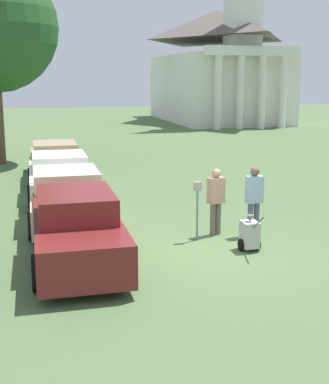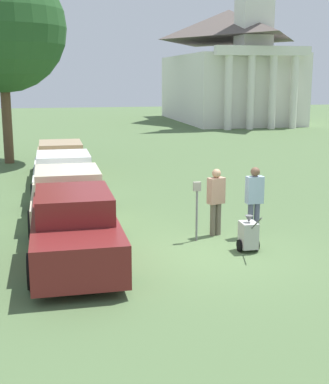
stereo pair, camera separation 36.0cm
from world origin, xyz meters
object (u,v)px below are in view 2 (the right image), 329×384
person_supervisor (254,197)px  church (230,55)px  parked_car_cream (68,197)px  parking_meter (197,200)px  parked_car_tan (61,161)px  equipment_cart (248,235)px  person_worker (216,198)px  parked_car_white (64,175)px  parked_car_maroon (74,228)px

person_supervisor → church: bearing=-110.4°
parked_car_cream → parking_meter: (2.98, -2.41, 0.32)m
person_supervisor → parked_car_tan: bearing=-65.9°
parked_car_tan → equipment_cart: 10.83m
parking_meter → person_worker: bearing=30.5°
equipment_cart → church: 37.21m
parked_car_cream → parked_car_white: parked_car_cream is taller
parked_car_maroon → person_supervisor: 4.56m
person_worker → person_supervisor: size_ratio=0.97×
parked_car_white → equipment_cart: parked_car_white is taller
parked_car_tan → parked_car_maroon: bearing=-89.8°
parked_car_white → parked_car_tan: size_ratio=0.98×
parked_car_maroon → parked_car_white: (0.00, 6.66, -0.04)m
parked_car_maroon → parked_car_white: 6.66m
parked_car_maroon → person_worker: size_ratio=2.91×
parked_car_cream → person_worker: bearing=-29.8°
parked_car_maroon → church: bearing=66.1°
parked_car_white → parked_car_tan: 3.17m
person_worker → equipment_cart: bearing=86.6°
parking_meter → equipment_cart: bearing=-47.3°
equipment_cart → parked_car_cream: bearing=139.9°
person_worker → parked_car_maroon: bearing=-0.2°
equipment_cart → church: church is taller
parked_car_tan → church: 29.74m
parked_car_tan → parking_meter: parking_meter is taller
parked_car_cream → church: bearing=63.9°
person_worker → parking_meter: bearing=12.9°
parked_car_cream → parked_car_white: bearing=90.2°
parked_car_cream → parked_car_white: size_ratio=0.94×
parking_meter → church: 36.47m
parked_car_tan → church: church is taller
person_supervisor → parked_car_cream: bearing=-30.1°
parked_car_white → church: bearing=61.2°
parked_car_tan → person_worker: 9.42m
parked_car_maroon → parked_car_tan: parked_car_maroon is taller
parking_meter → person_worker: size_ratio=0.86×
parked_car_cream → person_supervisor: (4.48, -2.36, 0.31)m
parking_meter → person_supervisor: person_supervisor is taller
parking_meter → equipment_cart: parking_meter is taller
parked_car_white → equipment_cart: bearing=-60.2°
parked_car_tan → equipment_cart: size_ratio=5.14×
parked_car_white → equipment_cart: 7.96m
person_worker → equipment_cart: size_ratio=1.71×
parked_car_maroon → parked_car_cream: 3.18m
person_supervisor → equipment_cart: 1.36m
parked_car_maroon → parked_car_white: bearing=90.2°
parked_car_tan → church: size_ratio=0.20×
parked_car_maroon → parking_meter: (2.98, 0.77, 0.29)m
parked_car_cream → parked_car_white: (0.00, 3.48, -0.01)m
person_supervisor → parked_car_maroon: bearing=8.1°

